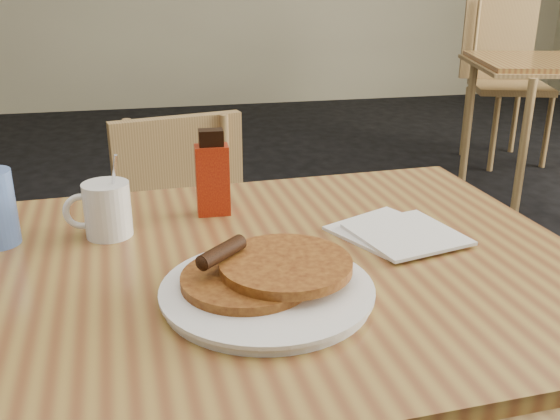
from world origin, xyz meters
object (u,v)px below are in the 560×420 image
at_px(pancake_plate, 266,284).
at_px(syrup_bottle, 212,176).
at_px(chair_neighbor_far, 504,66).
at_px(chair_main_far, 185,240).
at_px(main_table, 218,290).
at_px(coffee_mug, 106,209).

xyz_separation_m(pancake_plate, syrup_bottle, (-0.04, 0.35, 0.06)).
height_order(chair_neighbor_far, syrup_bottle, chair_neighbor_far).
bearing_deg(chair_main_far, chair_neighbor_far, 31.44).
distance_m(main_table, chair_main_far, 0.75).
bearing_deg(chair_main_far, coffee_mug, -118.40).
relative_size(chair_neighbor_far, coffee_mug, 6.52).
distance_m(pancake_plate, coffee_mug, 0.37).
bearing_deg(coffee_mug, chair_neighbor_far, 45.38).
xyz_separation_m(pancake_plate, coffee_mug, (-0.24, 0.28, 0.03)).
relative_size(chair_neighbor_far, pancake_plate, 3.24).
bearing_deg(syrup_bottle, pancake_plate, -82.02).
distance_m(coffee_mug, syrup_bottle, 0.21).
bearing_deg(pancake_plate, chair_main_far, 95.43).
relative_size(coffee_mug, syrup_bottle, 0.92).
xyz_separation_m(main_table, chair_main_far, (-0.02, 0.72, -0.22)).
height_order(chair_main_far, syrup_bottle, syrup_bottle).
bearing_deg(chair_neighbor_far, main_table, -110.06).
distance_m(chair_neighbor_far, coffee_mug, 3.57).
height_order(chair_main_far, pancake_plate, same).
bearing_deg(coffee_mug, pancake_plate, -52.29).
distance_m(main_table, syrup_bottle, 0.27).
relative_size(chair_neighbor_far, syrup_bottle, 6.01).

